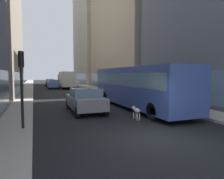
{
  "coord_description": "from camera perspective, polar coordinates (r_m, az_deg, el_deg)",
  "views": [
    {
      "loc": [
        -4.4,
        -6.71,
        2.53
      ],
      "look_at": [
        1.12,
        7.65,
        1.4
      ],
      "focal_mm": 32.72,
      "sensor_mm": 36.0,
      "label": 1
    }
  ],
  "objects": [
    {
      "name": "dalmatian_dog",
      "position": [
        11.61,
        6.74,
        -5.83
      ],
      "size": [
        0.22,
        0.96,
        0.72
      ],
      "color": "white",
      "rests_on": "ground"
    },
    {
      "name": "car_black_suv",
      "position": [
        44.98,
        -16.95,
        1.84
      ],
      "size": [
        1.75,
        4.45,
        1.62
      ],
      "color": "black",
      "rests_on": "ground"
    },
    {
      "name": "building_right_mid",
      "position": [
        37.39,
        5.47,
        15.64
      ],
      "size": [
        9.36,
        20.44,
        19.94
      ],
      "color": "#A0937F",
      "rests_on": "ground"
    },
    {
      "name": "sidewalk_right",
      "position": [
        42.98,
        -7.41,
        0.89
      ],
      "size": [
        2.4,
        110.0,
        0.15
      ],
      "primitive_type": "cube",
      "color": "#9E9991",
      "rests_on": "ground"
    },
    {
      "name": "sidewalk_left",
      "position": [
        41.8,
        -22.78,
        0.5
      ],
      "size": [
        2.4,
        110.0,
        0.15
      ],
      "primitive_type": "cube",
      "color": "#9E9991",
      "rests_on": "ground"
    },
    {
      "name": "box_truck",
      "position": [
        38.12,
        -12.59,
        2.8
      ],
      "size": [
        2.3,
        7.5,
        3.05
      ],
      "color": "#A51919",
      "rests_on": "ground"
    },
    {
      "name": "transit_bus",
      "position": [
        15.47,
        6.73,
        1.39
      ],
      "size": [
        2.78,
        11.53,
        3.05
      ],
      "color": "#33478C",
      "rests_on": "ground"
    },
    {
      "name": "traffic_light_near",
      "position": [
        9.86,
        -23.97,
        3.3
      ],
      "size": [
        0.24,
        0.41,
        3.4
      ],
      "color": "black",
      "rests_on": "sidewalk_left"
    },
    {
      "name": "ground_plane",
      "position": [
        42.01,
        -14.98,
        0.6
      ],
      "size": [
        120.0,
        120.0,
        0.0
      ],
      "primitive_type": "plane",
      "color": "black"
    },
    {
      "name": "car_yellow_taxi",
      "position": [
        48.03,
        -12.41,
        2.06
      ],
      "size": [
        1.8,
        4.13,
        1.62
      ],
      "color": "yellow",
      "rests_on": "ground"
    },
    {
      "name": "car_grey_wagon",
      "position": [
        13.82,
        -7.49,
        -2.92
      ],
      "size": [
        1.95,
        4.32,
        1.62
      ],
      "color": "slate",
      "rests_on": "ground"
    },
    {
      "name": "building_right_far",
      "position": [
        56.61,
        -3.77,
        19.27
      ],
      "size": [
        10.48,
        16.3,
        34.54
      ],
      "color": "#B2A893",
      "rests_on": "ground"
    },
    {
      "name": "pedestrian_with_handbag",
      "position": [
        16.13,
        16.39,
        -1.37
      ],
      "size": [
        0.45,
        0.34,
        1.69
      ],
      "color": "#1E1E2D",
      "rests_on": "sidewalk_right"
    },
    {
      "name": "car_blue_hatchback",
      "position": [
        38.15,
        -16.2,
        1.46
      ],
      "size": [
        1.78,
        3.92,
        1.62
      ],
      "color": "#4C6BB7",
      "rests_on": "ground"
    }
  ]
}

